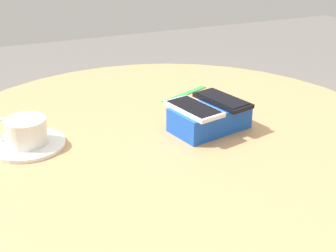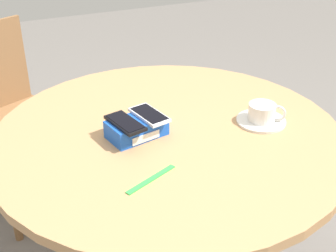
{
  "view_description": "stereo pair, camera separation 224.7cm",
  "coord_description": "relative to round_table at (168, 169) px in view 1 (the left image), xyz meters",
  "views": [
    {
      "loc": [
        0.38,
        0.88,
        1.21
      ],
      "look_at": [
        0.0,
        0.0,
        0.77
      ],
      "focal_mm": 50.0,
      "sensor_mm": 36.0,
      "label": 1
    },
    {
      "loc": [
        -0.5,
        -1.16,
        1.48
      ],
      "look_at": [
        0.0,
        0.0,
        0.77
      ],
      "focal_mm": 50.0,
      "sensor_mm": 36.0,
      "label": 2
    }
  ],
  "objects": [
    {
      "name": "round_table",
      "position": [
        0.0,
        0.0,
        0.0
      ],
      "size": [
        1.1,
        1.1,
        0.75
      ],
      "color": "#2D2D2D",
      "rests_on": "ground_plane"
    },
    {
      "name": "phone_box",
      "position": [
        -0.1,
        0.01,
        0.12
      ],
      "size": [
        0.19,
        0.14,
        0.06
      ],
      "color": "blue",
      "rests_on": "round_table"
    },
    {
      "name": "phone_black",
      "position": [
        -0.14,
        -0.0,
        0.15
      ],
      "size": [
        0.1,
        0.15,
        0.01
      ],
      "color": "black",
      "rests_on": "phone_box"
    },
    {
      "name": "phone_white",
      "position": [
        -0.05,
        0.02,
        0.15
      ],
      "size": [
        0.1,
        0.15,
        0.01
      ],
      "color": "silver",
      "rests_on": "phone_box"
    },
    {
      "name": "saucer",
      "position": [
        0.3,
        -0.06,
        0.1
      ],
      "size": [
        0.16,
        0.16,
        0.01
      ],
      "primitive_type": "cylinder",
      "color": "silver",
      "rests_on": "round_table"
    },
    {
      "name": "coffee_cup",
      "position": [
        0.3,
        -0.06,
        0.13
      ],
      "size": [
        0.11,
        0.09,
        0.06
      ],
      "color": "silver",
      "rests_on": "saucer"
    },
    {
      "name": "lanyard_strap",
      "position": [
        -0.14,
        -0.22,
        0.09
      ],
      "size": [
        0.16,
        0.08,
        0.0
      ],
      "primitive_type": "cube",
      "rotation": [
        0.0,
        0.0,
        0.41
      ],
      "color": "green",
      "rests_on": "round_table"
    }
  ]
}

